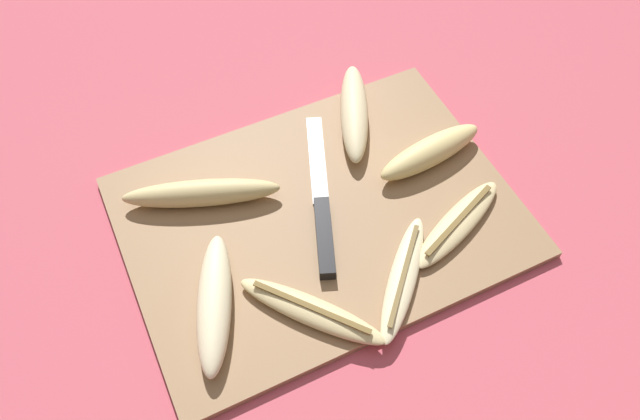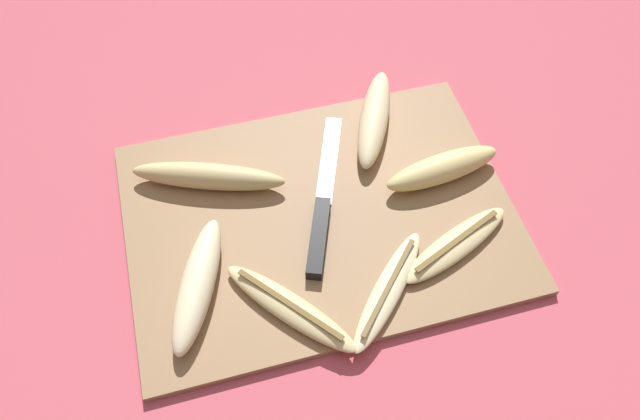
{
  "view_description": "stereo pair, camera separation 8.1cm",
  "coord_description": "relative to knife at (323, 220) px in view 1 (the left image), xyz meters",
  "views": [
    {
      "loc": [
        -0.19,
        -0.41,
        0.7
      ],
      "look_at": [
        0.0,
        0.0,
        0.02
      ],
      "focal_mm": 35.0,
      "sensor_mm": 36.0,
      "label": 1
    },
    {
      "loc": [
        -0.12,
        -0.44,
        0.7
      ],
      "look_at": [
        0.0,
        0.0,
        0.02
      ],
      "focal_mm": 35.0,
      "sensor_mm": 36.0,
      "label": 2
    }
  ],
  "objects": [
    {
      "name": "ground_plane",
      "position": [
        0.0,
        0.01,
        -0.02
      ],
      "size": [
        4.0,
        4.0,
        0.0
      ],
      "primitive_type": "plane",
      "color": "#C65160"
    },
    {
      "name": "cutting_board",
      "position": [
        0.0,
        0.01,
        -0.01
      ],
      "size": [
        0.51,
        0.37,
        0.01
      ],
      "color": "#997551",
      "rests_on": "ground_plane"
    },
    {
      "name": "knife",
      "position": [
        0.0,
        0.0,
        0.0
      ],
      "size": [
        0.12,
        0.26,
        0.02
      ],
      "rotation": [
        0.0,
        0.0,
        -0.37
      ],
      "color": "black",
      "rests_on": "cutting_board"
    },
    {
      "name": "banana_bright_far",
      "position": [
        -0.17,
        -0.06,
        0.01
      ],
      "size": [
        0.11,
        0.18,
        0.04
      ],
      "rotation": [
        0.0,
        0.0,
        5.89
      ],
      "color": "beige",
      "rests_on": "cutting_board"
    },
    {
      "name": "banana_ripe_center",
      "position": [
        0.15,
        -0.08,
        0.0
      ],
      "size": [
        0.18,
        0.1,
        0.02
      ],
      "rotation": [
        0.0,
        0.0,
        5.11
      ],
      "color": "beige",
      "rests_on": "cutting_board"
    },
    {
      "name": "banana_golden_short",
      "position": [
        0.18,
        0.03,
        0.01
      ],
      "size": [
        0.17,
        0.06,
        0.04
      ],
      "rotation": [
        0.0,
        0.0,
        4.83
      ],
      "color": "#EDD689",
      "rests_on": "cutting_board"
    },
    {
      "name": "banana_cream_curved",
      "position": [
        0.12,
        0.14,
        0.01
      ],
      "size": [
        0.12,
        0.18,
        0.04
      ],
      "rotation": [
        0.0,
        0.0,
        5.84
      ],
      "color": "beige",
      "rests_on": "cutting_board"
    },
    {
      "name": "banana_mellow_near",
      "position": [
        -0.07,
        -0.11,
        0.0
      ],
      "size": [
        0.15,
        0.17,
        0.02
      ],
      "rotation": [
        0.0,
        0.0,
        0.7
      ],
      "color": "beige",
      "rests_on": "cutting_board"
    },
    {
      "name": "banana_spotted_left",
      "position": [
        -0.13,
        0.1,
        0.01
      ],
      "size": [
        0.21,
        0.11,
        0.04
      ],
      "rotation": [
        0.0,
        0.0,
        4.36
      ],
      "color": "#DBC684",
      "rests_on": "cutting_board"
    },
    {
      "name": "banana_pale_long",
      "position": [
        0.05,
        -0.12,
        0.0
      ],
      "size": [
        0.15,
        0.16,
        0.02
      ],
      "rotation": [
        0.0,
        0.0,
        2.39
      ],
      "color": "beige",
      "rests_on": "cutting_board"
    }
  ]
}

